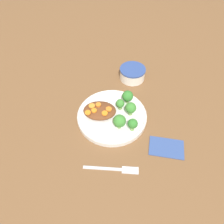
{
  "coord_description": "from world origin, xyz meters",
  "views": [
    {
      "loc": [
        0.03,
        -0.51,
        0.64
      ],
      "look_at": [
        0.0,
        0.0,
        0.03
      ],
      "focal_mm": 35.0,
      "sensor_mm": 36.0,
      "label": 1
    }
  ],
  "objects": [
    {
      "name": "ground_plane",
      "position": [
        0.0,
        0.0,
        0.0
      ],
      "size": [
        4.0,
        4.0,
        0.0
      ],
      "primitive_type": "plane",
      "color": "brown"
    },
    {
      "name": "carrot_slice_5",
      "position": [
        -0.01,
        0.0,
        0.05
      ],
      "size": [
        0.02,
        0.02,
        0.01
      ],
      "primitive_type": "cylinder",
      "color": "orange",
      "rests_on": "stew_mound"
    },
    {
      "name": "broccoli_floret_4",
      "position": [
        0.03,
        0.03,
        0.04
      ],
      "size": [
        0.03,
        0.03,
        0.04
      ],
      "color": "#759E51",
      "rests_on": "plate"
    },
    {
      "name": "broccoli_floret_1",
      "position": [
        0.03,
        -0.06,
        0.06
      ],
      "size": [
        0.04,
        0.04,
        0.06
      ],
      "color": "#759E51",
      "rests_on": "plate"
    },
    {
      "name": "carrot_slice_4",
      "position": [
        -0.07,
        0.01,
        0.05
      ],
      "size": [
        0.02,
        0.02,
        0.01
      ],
      "primitive_type": "cylinder",
      "color": "orange",
      "rests_on": "stew_mound"
    },
    {
      "name": "plate",
      "position": [
        0.0,
        0.0,
        0.01
      ],
      "size": [
        0.26,
        0.26,
        0.02
      ],
      "color": "silver",
      "rests_on": "ground_plane"
    },
    {
      "name": "stew_mound",
      "position": [
        -0.05,
        0.01,
        0.03
      ],
      "size": [
        0.12,
        0.09,
        0.03
      ],
      "primitive_type": "ellipsoid",
      "color": "brown",
      "rests_on": "plate"
    },
    {
      "name": "carrot_slice_1",
      "position": [
        -0.02,
        -0.02,
        0.05
      ],
      "size": [
        0.02,
        0.02,
        0.01
      ],
      "primitive_type": "cylinder",
      "color": "orange",
      "rests_on": "stew_mound"
    },
    {
      "name": "fork",
      "position": [
        0.03,
        -0.21,
        0.0
      ],
      "size": [
        0.18,
        0.02,
        0.01
      ],
      "rotation": [
        0.0,
        0.0,
        6.28
      ],
      "color": "silver",
      "rests_on": "ground_plane"
    },
    {
      "name": "carrot_slice_2",
      "position": [
        -0.08,
        -0.02,
        0.05
      ],
      "size": [
        0.02,
        0.02,
        0.01
      ],
      "primitive_type": "cylinder",
      "color": "orange",
      "rests_on": "stew_mound"
    },
    {
      "name": "broccoli_floret_3",
      "position": [
        0.07,
        -0.06,
        0.05
      ],
      "size": [
        0.03,
        0.03,
        0.05
      ],
      "color": "#7FA85B",
      "rests_on": "plate"
    },
    {
      "name": "napkin",
      "position": [
        0.19,
        -0.12,
        0.0
      ],
      "size": [
        0.12,
        0.09,
        0.01
      ],
      "rotation": [
        0.0,
        0.0,
        -0.11
      ],
      "color": "#334C8C",
      "rests_on": "ground_plane"
    },
    {
      "name": "broccoli_floret_2",
      "position": [
        0.05,
        0.07,
        0.05
      ],
      "size": [
        0.04,
        0.04,
        0.06
      ],
      "color": "#759E51",
      "rests_on": "plate"
    },
    {
      "name": "carrot_slice_0",
      "position": [
        -0.05,
        0.02,
        0.05
      ],
      "size": [
        0.02,
        0.02,
        0.01
      ],
      "primitive_type": "cylinder",
      "color": "orange",
      "rests_on": "stew_mound"
    },
    {
      "name": "broccoli_floret_0",
      "position": [
        0.07,
        0.01,
        0.05
      ],
      "size": [
        0.04,
        0.04,
        0.06
      ],
      "color": "#759E51",
      "rests_on": "plate"
    },
    {
      "name": "dip_bowl",
      "position": [
        0.07,
        0.23,
        0.03
      ],
      "size": [
        0.11,
        0.11,
        0.05
      ],
      "color": "white",
      "rests_on": "ground_plane"
    },
    {
      "name": "carrot_slice_3",
      "position": [
        -0.06,
        -0.01,
        0.05
      ],
      "size": [
        0.02,
        0.02,
        0.01
      ],
      "primitive_type": "cylinder",
      "color": "orange",
      "rests_on": "stew_mound"
    }
  ]
}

